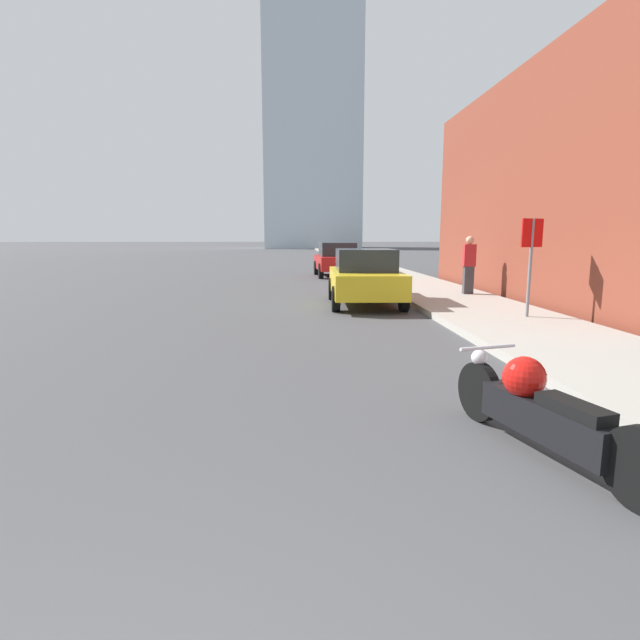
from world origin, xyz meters
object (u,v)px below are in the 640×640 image
object	(u,v)px
motorcycle	(540,409)
parked_car_yellow	(365,277)
parked_car_red	(337,259)
stop_sign	(531,250)
pedestrian	(469,264)

from	to	relation	value
motorcycle	parked_car_yellow	size ratio (longest dim) A/B	0.58
parked_car_red	stop_sign	xyz separation A→B (m)	(3.01, -13.33, 0.77)
stop_sign	pedestrian	size ratio (longest dim) A/B	1.21
parked_car_red	parked_car_yellow	bearing A→B (deg)	-93.00
pedestrian	parked_car_yellow	bearing A→B (deg)	-159.20
parked_car_yellow	pedestrian	size ratio (longest dim) A/B	2.34
motorcycle	parked_car_yellow	xyz separation A→B (m)	(-0.16, 9.63, 0.38)
parked_car_yellow	parked_car_red	bearing A→B (deg)	91.47
motorcycle	parked_car_red	xyz separation A→B (m)	(-0.06, 19.82, 0.41)
parked_car_red	stop_sign	distance (m)	13.69
parked_car_yellow	parked_car_red	distance (m)	10.19
parked_car_yellow	stop_sign	distance (m)	4.49
parked_car_yellow	pedestrian	xyz separation A→B (m)	(3.34, 1.27, 0.27)
parked_car_red	stop_sign	bearing A→B (deg)	-79.71
motorcycle	pedestrian	bearing A→B (deg)	58.78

